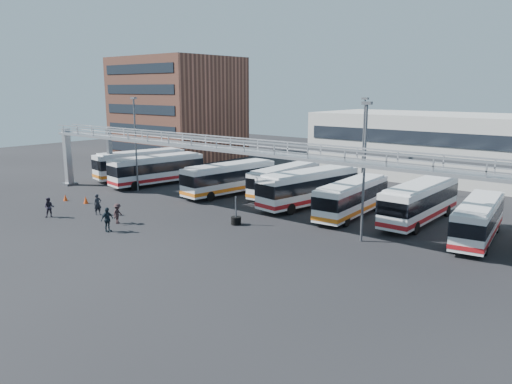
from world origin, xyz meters
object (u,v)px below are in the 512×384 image
Objects in this scene: pedestrian_d at (107,220)px; light_pole_back at (363,141)px; bus_4 at (285,180)px; bus_6 at (352,197)px; bus_7 at (420,201)px; tire_stack at (236,220)px; bus_3 at (229,177)px; light_pole_mid at (364,165)px; cone_right at (86,200)px; bus_8 at (478,219)px; pedestrian_c at (118,214)px; bus_0 at (140,163)px; cone_left at (65,198)px; pedestrian_b at (49,207)px; bus_1 at (157,169)px; bus_5 at (309,187)px; light_pole_left at (136,139)px; pedestrian_a at (98,204)px.

light_pole_back is at bearing -24.41° from pedestrian_d.
bus_6 is at bearing -21.12° from bus_4.
bus_7 reaches higher than tire_stack.
bus_3 is 1.00× the size of bus_7.
light_pole_mid is 14.06× the size of cone_right.
light_pole_mid reaches higher than cone_right.
bus_3 is 5.90m from bus_4.
pedestrian_c is (-24.63, -14.13, -0.83)m from bus_8.
bus_7 is 4.64× the size of tire_stack.
pedestrian_d is (17.35, -16.55, -0.95)m from bus_0.
bus_8 reaches higher than tire_stack.
light_pole_mid reaches higher than cone_left.
pedestrian_b is 0.90× the size of pedestrian_d.
bus_1 is 11.59m from cone_left.
cone_left is at bearing -123.06° from bus_3.
bus_6 reaches higher than cone_right.
light_pole_mid is 8.83m from bus_7.
pedestrian_d is 2.70× the size of cone_right.
bus_5 is 23.59m from pedestrian_b.
pedestrian_b reaches higher than cone_right.
bus_6 is at bearing 54.83° from tire_stack.
pedestrian_c is (9.93, -9.57, -4.87)m from light_pole_left.
bus_6 is (9.68, -3.15, 0.01)m from bus_4.
bus_0 is 1.01× the size of bus_1.
bus_3 is at bearing -165.61° from bus_5.
bus_0 reaches higher than tire_stack.
light_pole_left is 5.76× the size of pedestrian_b.
bus_3 is at bearing 171.24° from bus_8.
cone_left is (-25.29, -12.90, -1.44)m from bus_6.
bus_4 is 5.54× the size of pedestrian_a.
pedestrian_d is 10.30m from tire_stack.
bus_8 is 18.66m from tire_stack.
light_pole_left reaches higher than bus_3.
bus_4 is 20.16m from cone_right.
pedestrian_a is at bearing -19.96° from cone_right.
cone_right is (7.19, -12.19, -1.57)m from bus_0.
bus_6 is at bearing -43.08° from pedestrian_a.
light_pole_mid is at bearing -99.19° from bus_7.
bus_7 is at bearing 14.39° from bus_5.
bus_5 reaches higher than bus_3.
pedestrian_d is at bearing -128.56° from tire_stack.
bus_7 reaches higher than bus_6.
bus_0 is 6.86× the size of pedestrian_c.
light_pole_back is 18.43m from tire_stack.
cone_right is at bearing -49.58° from bus_0.
light_pole_left is at bearing 168.86° from tire_stack.
bus_6 is (24.86, 1.43, -0.15)m from bus_1.
bus_8 is at bearing -24.49° from pedestrian_b.
bus_5 is 6.19× the size of pedestrian_a.
bus_3 is 16.67m from pedestrian_d.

